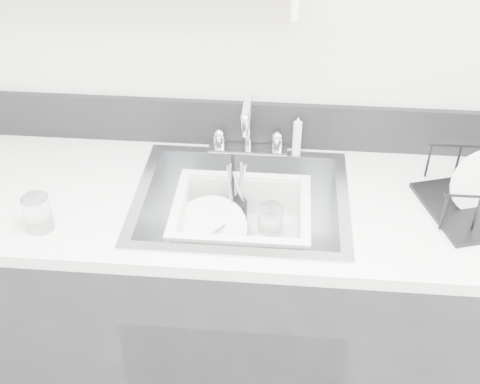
{
  "coord_description": "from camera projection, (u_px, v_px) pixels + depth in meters",
  "views": [
    {
      "loc": [
        0.12,
        -0.23,
        2.02
      ],
      "look_at": [
        0.0,
        1.14,
        0.98
      ],
      "focal_mm": 45.0,
      "sensor_mm": 36.0,
      "label": 1
    }
  ],
  "objects": [
    {
      "name": "backsplash",
      "position": [
        249.0,
        124.0,
        1.99
      ],
      "size": [
        3.2,
        0.02,
        0.16
      ],
      "primitive_type": "cube",
      "color": "black",
      "rests_on": "counter_run"
    },
    {
      "name": "utensil_cup",
      "position": [
        236.0,
        211.0,
        1.91
      ],
      "size": [
        0.07,
        0.07,
        0.24
      ],
      "rotation": [
        0.0,
        0.0,
        -0.06
      ],
      "color": "black",
      "rests_on": "wash_tub"
    },
    {
      "name": "wash_tub",
      "position": [
        241.0,
        225.0,
        1.84
      ],
      "size": [
        0.42,
        0.35,
        0.16
      ],
      "primitive_type": null,
      "rotation": [
        0.0,
        0.0,
        0.04
      ],
      "color": "silver",
      "rests_on": "sink"
    },
    {
      "name": "tumbler_counter",
      "position": [
        38.0,
        213.0,
        1.66
      ],
      "size": [
        0.09,
        0.09,
        0.1
      ],
      "primitive_type": "cylinder",
      "rotation": [
        0.0,
        0.0,
        0.26
      ],
      "color": "white",
      "rests_on": "counter_run"
    },
    {
      "name": "sink",
      "position": [
        241.0,
        221.0,
        1.86
      ],
      "size": [
        0.64,
        0.52,
        0.2
      ],
      "primitive_type": null,
      "color": "silver",
      "rests_on": "counter_run"
    },
    {
      "name": "counter_run",
      "position": [
        241.0,
        303.0,
        2.08
      ],
      "size": [
        3.2,
        0.62,
        0.92
      ],
      "color": "black",
      "rests_on": "ground"
    },
    {
      "name": "room_shell",
      "position": [
        184.0,
        97.0,
        0.7
      ],
      "size": [
        3.5,
        3.0,
        2.6
      ],
      "color": "silver",
      "rests_on": "ground"
    },
    {
      "name": "plate_stack",
      "position": [
        213.0,
        237.0,
        1.85
      ],
      "size": [
        0.28,
        0.27,
        0.11
      ],
      "rotation": [
        0.0,
        0.0,
        -0.37
      ],
      "color": "white",
      "rests_on": "wash_tub"
    },
    {
      "name": "ladle",
      "position": [
        215.0,
        227.0,
        1.87
      ],
      "size": [
        0.26,
        0.19,
        0.07
      ],
      "primitive_type": null,
      "rotation": [
        0.0,
        0.0,
        -0.45
      ],
      "color": "silver",
      "rests_on": "wash_tub"
    },
    {
      "name": "bowl_small",
      "position": [
        266.0,
        247.0,
        1.83
      ],
      "size": [
        0.12,
        0.12,
        0.03
      ],
      "primitive_type": "imported",
      "rotation": [
        0.0,
        0.0,
        -0.3
      ],
      "color": "white",
      "rests_on": "wash_tub"
    },
    {
      "name": "side_sprayer",
      "position": [
        297.0,
        136.0,
        1.95
      ],
      "size": [
        0.03,
        0.03,
        0.14
      ],
      "primitive_type": "cylinder",
      "color": "silver",
      "rests_on": "counter_run"
    },
    {
      "name": "tumbler_in_tub",
      "position": [
        270.0,
        221.0,
        1.87
      ],
      "size": [
        0.08,
        0.08,
        0.11
      ],
      "primitive_type": "cylinder",
      "rotation": [
        0.0,
        0.0,
        -0.08
      ],
      "color": "white",
      "rests_on": "wash_tub"
    },
    {
      "name": "faucet",
      "position": [
        248.0,
        138.0,
        1.96
      ],
      "size": [
        0.26,
        0.18,
        0.23
      ],
      "color": "silver",
      "rests_on": "counter_run"
    }
  ]
}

